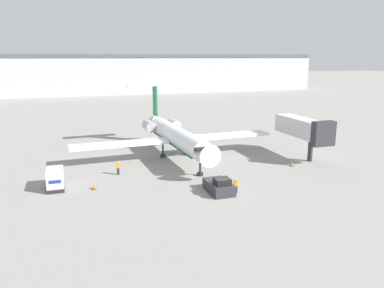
{
  "coord_description": "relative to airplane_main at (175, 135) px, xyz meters",
  "views": [
    {
      "loc": [
        -15.46,
        -35.14,
        14.6
      ],
      "look_at": [
        0.0,
        10.78,
        3.28
      ],
      "focal_mm": 35.0,
      "sensor_mm": 36.0,
      "label": 1
    }
  ],
  "objects": [
    {
      "name": "traffic_cone_right",
      "position": [
        13.78,
        -9.78,
        -2.97
      ],
      "size": [
        0.51,
        0.51,
        0.74
      ],
      "color": "black",
      "rests_on": "ground"
    },
    {
      "name": "jet_bridge",
      "position": [
        17.64,
        -6.45,
        1.12
      ],
      "size": [
        3.2,
        10.86,
        6.19
      ],
      "color": "#2D2D33",
      "rests_on": "ground"
    },
    {
      "name": "traffic_cone_left",
      "position": [
        -12.67,
        -10.6,
        -3.02
      ],
      "size": [
        0.53,
        0.53,
        0.65
      ],
      "color": "black",
      "rests_on": "ground"
    },
    {
      "name": "worker_near_tug",
      "position": [
        2.03,
        -16.84,
        -2.44
      ],
      "size": [
        0.4,
        0.24,
        1.7
      ],
      "color": "#232838",
      "rests_on": "ground"
    },
    {
      "name": "airplane_main",
      "position": [
        0.0,
        0.0,
        0.0
      ],
      "size": [
        30.38,
        24.79,
        9.99
      ],
      "color": "white",
      "rests_on": "ground"
    },
    {
      "name": "worker_by_wing",
      "position": [
        -9.31,
        -6.03,
        -2.37
      ],
      "size": [
        0.4,
        0.25,
        1.81
      ],
      "color": "#232838",
      "rests_on": "ground"
    },
    {
      "name": "pushback_tug",
      "position": [
        0.38,
        -16.0,
        -2.63
      ],
      "size": [
        2.36,
        4.18,
        1.87
      ],
      "color": "#2D2D33",
      "rests_on": "ground"
    },
    {
      "name": "luggage_cart",
      "position": [
        -16.72,
        -9.03,
        -2.18
      ],
      "size": [
        1.81,
        3.51,
        2.29
      ],
      "color": "#232326",
      "rests_on": "ground"
    },
    {
      "name": "terminal_building",
      "position": [
        0.55,
        103.07,
        4.52
      ],
      "size": [
        180.0,
        16.8,
        15.65
      ],
      "color": "#B2B2B7",
      "rests_on": "ground"
    },
    {
      "name": "ground_plane",
      "position": [
        0.55,
        -16.93,
        -3.33
      ],
      "size": [
        600.0,
        600.0,
        0.0
      ],
      "primitive_type": "plane",
      "color": "gray"
    }
  ]
}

